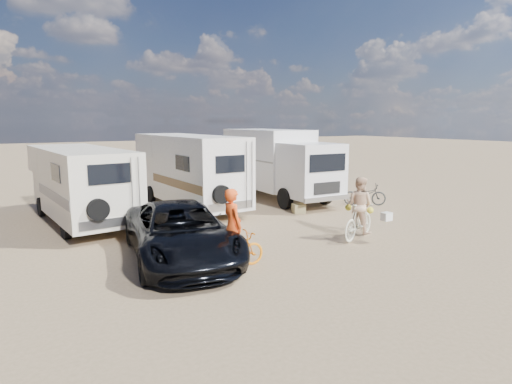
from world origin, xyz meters
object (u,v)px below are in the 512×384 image
cooler (194,222)px  crate (299,209)px  box_truck (279,165)px  rider_woman (359,211)px  rv_left (81,186)px  rider_man (233,233)px  dark_suv (180,232)px  rv_main (189,172)px  bike_woman (359,221)px  bike_man (233,251)px  bike_parked (365,194)px

cooler → crate: size_ratio=1.20×
box_truck → rider_woman: box_truck is taller
rv_left → rider_man: (2.32, -6.96, -0.41)m
box_truck → rider_man: box_truck is taller
rider_man → crate: size_ratio=4.02×
dark_suv → cooler: (1.54, 2.87, -0.51)m
rv_main → crate: size_ratio=15.12×
dark_suv → rider_man: rider_man is taller
bike_woman → cooler: (-3.82, 3.71, -0.34)m
rv_main → rider_woman: size_ratio=3.91×
bike_man → rv_left: bearing=17.7°
bike_woman → bike_parked: bearing=-68.7°
box_truck → rider_man: size_ratio=3.96×
rv_main → rider_woman: rv_main is taller
bike_woman → rider_woman: bearing=-0.0°
rider_woman → crate: size_ratio=3.87×
rv_main → cooler: (-1.19, -3.31, -1.27)m
bike_man → bike_woman: bike_woman is taller
cooler → rv_main: bearing=83.2°
bike_parked → crate: 3.36m
dark_suv → crate: 6.73m
bike_parked → bike_man: bearing=152.6°
rider_woman → cooler: bearing=23.7°
cooler → rider_woman: bearing=-31.1°
bike_man → rider_man: 0.45m
rider_man → cooler: 4.27m
rider_woman → bike_woman: bearing=-0.0°
rider_man → rider_woman: rider_man is taller
bike_woman → crate: size_ratio=4.13×
bike_woman → rider_man: size_ratio=1.03×
rider_woman → bike_man: bearing=73.5°
rider_man → rider_woman: 4.54m
rv_left → rider_woman: size_ratio=3.80×
dark_suv → cooler: size_ratio=9.74×
bike_woman → cooler: 5.33m
rv_left → bike_woman: rv_left is taller
rv_main → box_truck: bearing=-4.5°
rider_woman → bike_parked: (3.96, 3.74, -0.40)m
bike_man → cooler: bearing=-10.4°
dark_suv → rider_woman: rider_woman is taller
box_truck → bike_woman: 7.17m
crate → bike_man: bearing=-139.9°
dark_suv → cooler: 3.29m
rider_man → bike_man: bearing=-0.0°
rider_woman → bike_parked: rider_woman is taller
rv_main → rv_left: size_ratio=1.03×
rv_left → bike_parked: size_ratio=3.71×
rider_man → rv_main: bearing=-15.0°
rv_left → rider_man: rv_left is taller
rv_main → crate: bearing=-46.8°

